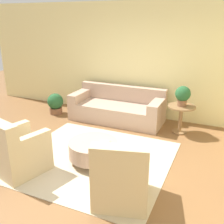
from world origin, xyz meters
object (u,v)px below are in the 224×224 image
at_px(armchair_right, 121,178).
at_px(potted_plant_floor, 55,103).
at_px(armchair_left, 17,152).
at_px(potted_plant_on_side_table, 183,95).
at_px(ottoman_table, 93,149).
at_px(couch, 118,109).
at_px(side_table, 181,114).

distance_m(armchair_right, potted_plant_floor, 3.91).
xyz_separation_m(armchair_left, potted_plant_on_side_table, (2.13, 2.70, 0.49)).
bearing_deg(ottoman_table, potted_plant_on_side_table, 59.53).
distance_m(armchair_left, potted_plant_floor, 2.82).
bearing_deg(armchair_left, couch, 78.60).
distance_m(armchair_left, armchair_right, 1.82).
xyz_separation_m(couch, ottoman_table, (0.42, -2.08, -0.03)).
distance_m(couch, armchair_left, 2.89).
bearing_deg(armchair_left, side_table, 51.66).
bearing_deg(couch, side_table, -5.12).
bearing_deg(potted_plant_floor, potted_plant_on_side_table, 1.87).
relative_size(armchair_right, side_table, 1.53).
height_order(ottoman_table, potted_plant_on_side_table, potted_plant_on_side_table).
bearing_deg(armchair_left, armchair_right, 0.00).
bearing_deg(side_table, armchair_left, -128.34).
distance_m(couch, potted_plant_on_side_table, 1.67).
relative_size(armchair_right, potted_plant_on_side_table, 2.18).
xyz_separation_m(armchair_left, ottoman_table, (0.99, 0.76, -0.10)).
xyz_separation_m(armchair_right, potted_plant_floor, (-2.93, 2.59, -0.08)).
bearing_deg(potted_plant_floor, side_table, 1.87).
relative_size(couch, armchair_right, 2.37).
bearing_deg(ottoman_table, potted_plant_floor, 138.80).
relative_size(armchair_right, ottoman_table, 1.13).
relative_size(ottoman_table, side_table, 1.36).
xyz_separation_m(side_table, potted_plant_floor, (-3.24, -0.11, -0.14)).
xyz_separation_m(armchair_left, side_table, (2.13, 2.70, 0.06)).
bearing_deg(potted_plant_on_side_table, armchair_right, -96.54).
distance_m(armchair_left, side_table, 3.44).
relative_size(armchair_left, side_table, 1.53).
distance_m(couch, potted_plant_floor, 1.69).
xyz_separation_m(armchair_left, potted_plant_floor, (-1.10, 2.59, -0.08)).
bearing_deg(armchair_left, potted_plant_on_side_table, 51.66).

